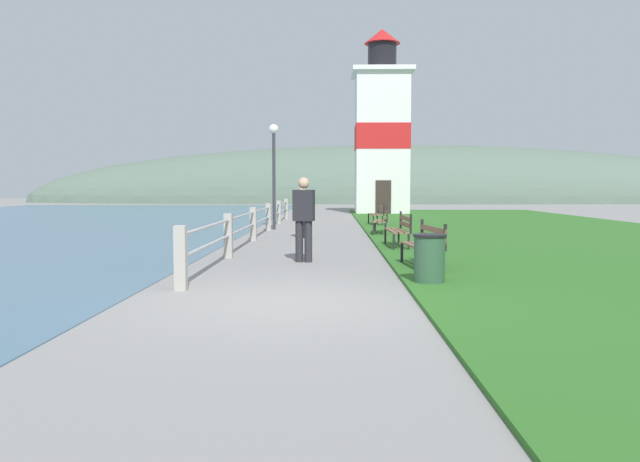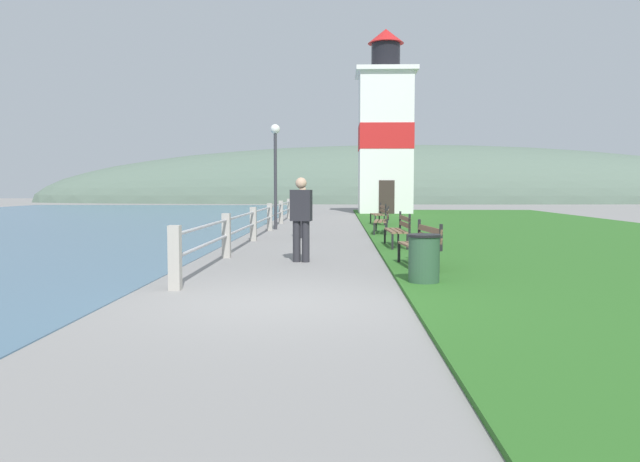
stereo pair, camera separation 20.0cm
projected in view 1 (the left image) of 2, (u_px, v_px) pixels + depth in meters
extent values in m
plane|color=gray|center=(286.00, 302.00, 8.66)|extent=(160.00, 160.00, 0.00)
cube|color=#2D6623|center=(534.00, 231.00, 22.12)|extent=(12.00, 40.94, 0.06)
cube|color=#A8A399|center=(181.00, 258.00, 9.66)|extent=(0.18, 0.18, 1.01)
cube|color=#A8A399|center=(228.00, 236.00, 14.08)|extent=(0.18, 0.18, 1.01)
cube|color=#A8A399|center=(253.00, 224.00, 18.51)|extent=(0.18, 0.18, 1.01)
cube|color=#A8A399|center=(268.00, 217.00, 22.94)|extent=(0.18, 0.18, 1.01)
cube|color=#A8A399|center=(279.00, 212.00, 27.37)|extent=(0.18, 0.18, 1.01)
cube|color=#A8A399|center=(286.00, 209.00, 31.79)|extent=(0.18, 0.18, 1.01)
cylinder|color=#B2B2B7|center=(262.00, 210.00, 20.70)|extent=(0.06, 22.20, 0.06)
cylinder|color=#B2B2B7|center=(262.00, 220.00, 20.73)|extent=(0.06, 22.20, 0.06)
cube|color=brown|center=(413.00, 246.00, 12.00)|extent=(0.30, 1.70, 0.04)
cube|color=brown|center=(421.00, 246.00, 12.01)|extent=(0.30, 1.70, 0.04)
cube|color=brown|center=(428.00, 246.00, 12.03)|extent=(0.30, 1.70, 0.04)
cube|color=brown|center=(433.00, 229.00, 12.01)|extent=(0.24, 1.69, 0.11)
cube|color=brown|center=(433.00, 238.00, 12.02)|extent=(0.24, 1.69, 0.11)
cube|color=black|center=(422.00, 264.00, 11.20)|extent=(0.06, 0.06, 0.45)
cube|color=black|center=(402.00, 254.00, 12.83)|extent=(0.06, 0.06, 0.45)
cube|color=black|center=(442.00, 264.00, 11.23)|extent=(0.06, 0.06, 0.45)
cube|color=black|center=(419.00, 254.00, 12.86)|extent=(0.06, 0.06, 0.45)
cube|color=black|center=(445.00, 238.00, 11.20)|extent=(0.06, 0.06, 0.49)
cube|color=black|center=(422.00, 231.00, 12.83)|extent=(0.06, 0.06, 0.49)
cube|color=brown|center=(391.00, 231.00, 16.25)|extent=(0.18, 1.80, 0.04)
cube|color=brown|center=(396.00, 231.00, 16.25)|extent=(0.18, 1.80, 0.04)
cube|color=brown|center=(402.00, 231.00, 16.25)|extent=(0.18, 1.80, 0.04)
cube|color=brown|center=(405.00, 218.00, 16.23)|extent=(0.12, 1.80, 0.11)
cube|color=brown|center=(405.00, 224.00, 16.24)|extent=(0.12, 1.80, 0.11)
cube|color=black|center=(394.00, 243.00, 15.40)|extent=(0.05, 0.05, 0.45)
cube|color=black|center=(385.00, 237.00, 17.14)|extent=(0.05, 0.05, 0.45)
cube|color=black|center=(409.00, 243.00, 15.40)|extent=(0.05, 0.05, 0.45)
cube|color=black|center=(399.00, 237.00, 17.14)|extent=(0.05, 0.05, 0.45)
cube|color=black|center=(411.00, 224.00, 15.37)|extent=(0.05, 0.05, 0.49)
cube|color=black|center=(401.00, 220.00, 17.11)|extent=(0.05, 0.05, 0.49)
cube|color=brown|center=(376.00, 221.00, 20.91)|extent=(0.28, 1.73, 0.04)
cube|color=brown|center=(380.00, 221.00, 20.89)|extent=(0.28, 1.73, 0.04)
cube|color=brown|center=(384.00, 221.00, 20.88)|extent=(0.28, 1.73, 0.04)
cube|color=brown|center=(387.00, 211.00, 20.84)|extent=(0.22, 1.73, 0.11)
cube|color=brown|center=(387.00, 216.00, 20.85)|extent=(0.22, 1.73, 0.11)
cube|color=black|center=(374.00, 230.00, 20.10)|extent=(0.05, 0.05, 0.45)
cube|color=black|center=(375.00, 227.00, 21.76)|extent=(0.05, 0.05, 0.45)
cube|color=black|center=(385.00, 230.00, 20.06)|extent=(0.05, 0.05, 0.45)
cube|color=black|center=(386.00, 227.00, 21.72)|extent=(0.05, 0.05, 0.45)
cube|color=black|center=(387.00, 215.00, 20.02)|extent=(0.05, 0.05, 0.49)
cube|color=black|center=(387.00, 213.00, 21.68)|extent=(0.05, 0.05, 0.49)
cube|color=brown|center=(372.00, 214.00, 25.91)|extent=(0.22, 1.61, 0.04)
cube|color=brown|center=(375.00, 214.00, 25.91)|extent=(0.22, 1.61, 0.04)
cube|color=brown|center=(379.00, 214.00, 25.92)|extent=(0.22, 1.61, 0.04)
cube|color=brown|center=(381.00, 207.00, 25.90)|extent=(0.17, 1.60, 0.11)
cube|color=brown|center=(381.00, 211.00, 25.91)|extent=(0.17, 1.60, 0.11)
cube|color=black|center=(373.00, 221.00, 25.15)|extent=(0.05, 0.05, 0.45)
cube|color=black|center=(369.00, 219.00, 26.70)|extent=(0.05, 0.05, 0.45)
cube|color=black|center=(383.00, 221.00, 25.17)|extent=(0.05, 0.05, 0.45)
cube|color=black|center=(377.00, 219.00, 26.71)|extent=(0.05, 0.05, 0.45)
cube|color=black|center=(384.00, 210.00, 25.14)|extent=(0.05, 0.05, 0.49)
cube|color=black|center=(378.00, 208.00, 26.68)|extent=(0.05, 0.05, 0.49)
cube|color=white|center=(382.00, 145.00, 37.50)|extent=(3.11, 3.11, 8.31)
cube|color=red|center=(382.00, 138.00, 37.47)|extent=(3.15, 3.15, 1.50)
cube|color=white|center=(382.00, 72.00, 37.20)|extent=(3.58, 3.58, 0.25)
cylinder|color=black|center=(382.00, 57.00, 37.13)|extent=(1.71, 1.71, 1.56)
cone|color=red|center=(382.00, 36.00, 37.05)|extent=(2.14, 2.14, 0.86)
cube|color=#332823|center=(383.00, 198.00, 36.15)|extent=(0.90, 0.06, 2.00)
cylinder|color=#28282D|center=(300.00, 226.00, 19.55)|extent=(0.15, 0.15, 0.80)
cylinder|color=#28282D|center=(305.00, 225.00, 19.60)|extent=(0.15, 0.15, 0.80)
cube|color=#232328|center=(302.00, 203.00, 19.53)|extent=(0.44, 0.32, 0.60)
sphere|color=tan|center=(302.00, 190.00, 19.50)|extent=(0.22, 0.22, 0.22)
cylinder|color=#28282D|center=(299.00, 241.00, 13.33)|extent=(0.17, 0.17, 0.88)
cylinder|color=#28282D|center=(308.00, 242.00, 13.29)|extent=(0.17, 0.17, 0.88)
cube|color=#232328|center=(304.00, 205.00, 13.26)|extent=(0.48, 0.32, 0.66)
sphere|color=tan|center=(304.00, 183.00, 13.22)|extent=(0.24, 0.24, 0.24)
cylinder|color=#2D5138|center=(429.00, 261.00, 10.12)|extent=(0.50, 0.50, 0.80)
cylinder|color=black|center=(430.00, 235.00, 10.09)|extent=(0.54, 0.54, 0.04)
cylinder|color=#333338|center=(274.00, 182.00, 23.50)|extent=(0.12, 0.12, 3.60)
sphere|color=white|center=(274.00, 129.00, 23.36)|extent=(0.36, 0.36, 0.36)
ellipsoid|color=#566B5B|center=(402.00, 202.00, 65.64)|extent=(80.00, 16.00, 12.00)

